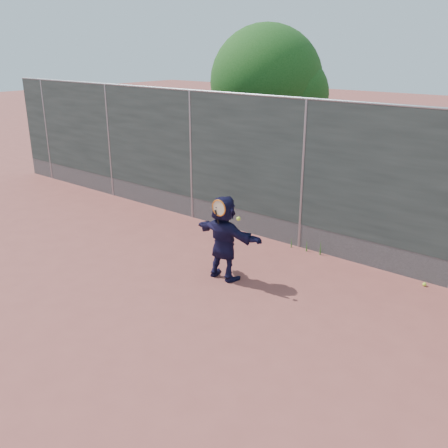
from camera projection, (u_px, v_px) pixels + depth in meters
The scene contains 7 objects.
ground at pixel (182, 312), 7.82m from camera, with size 80.00×80.00×0.00m, color #9E4C42.
player at pixel (224, 238), 8.74m from camera, with size 1.42×0.45×1.53m, color #161336.
ball_ground at pixel (424, 284), 8.65m from camera, with size 0.07×0.07×0.07m, color #CFF837.
fence at pixel (303, 172), 9.83m from camera, with size 20.00×0.06×3.03m.
swing_action at pixel (221, 210), 8.35m from camera, with size 0.57×0.13×0.51m.
tree_left at pixel (272, 85), 13.30m from camera, with size 3.15×3.00×4.53m.
weed_clump at pixel (309, 246), 10.06m from camera, with size 0.68×0.07×0.30m.
Camera 1 is at (4.86, -4.93, 3.94)m, focal length 40.00 mm.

